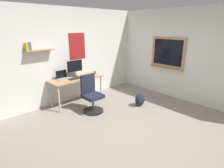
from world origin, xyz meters
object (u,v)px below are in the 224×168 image
at_px(monitor_primary, 75,67).
at_px(computer_mouse, 84,76).
at_px(office_chair, 91,96).
at_px(laptop, 63,77).
at_px(coffee_mug, 95,72).
at_px(keyboard, 75,78).
at_px(desk, 76,80).
at_px(backpack, 140,100).

xyz_separation_m(monitor_primary, computer_mouse, (0.17, -0.17, -0.25)).
distance_m(office_chair, laptop, 0.99).
distance_m(office_chair, coffee_mug, 1.03).
distance_m(monitor_primary, computer_mouse, 0.35).
bearing_deg(keyboard, coffee_mug, 4.03).
xyz_separation_m(desk, computer_mouse, (0.21, -0.08, 0.09)).
bearing_deg(computer_mouse, backpack, -54.33).
relative_size(monitor_primary, computer_mouse, 4.46).
height_order(office_chair, laptop, laptop).
relative_size(laptop, backpack, 0.86).
bearing_deg(backpack, coffee_mug, 110.31).
height_order(desk, computer_mouse, computer_mouse).
relative_size(desk, backpack, 4.07).
bearing_deg(keyboard, computer_mouse, -0.00).
height_order(monitor_primary, computer_mouse, monitor_primary).
xyz_separation_m(office_chair, laptop, (-0.30, 0.86, 0.39)).
bearing_deg(coffee_mug, office_chair, -133.96).
height_order(laptop, backpack, laptop).
xyz_separation_m(laptop, keyboard, (0.26, -0.22, -0.04)).
height_order(office_chair, computer_mouse, office_chair).
bearing_deg(coffee_mug, monitor_primary, 168.26).
height_order(computer_mouse, coffee_mug, coffee_mug).
bearing_deg(monitor_primary, keyboard, -122.32).
bearing_deg(computer_mouse, office_chair, -110.08).
distance_m(laptop, computer_mouse, 0.58).
bearing_deg(laptop, desk, -23.85).
bearing_deg(office_chair, keyboard, 94.23).
bearing_deg(keyboard, desk, 46.03).
relative_size(monitor_primary, backpack, 1.28).
height_order(desk, backpack, desk).
xyz_separation_m(desk, keyboard, (-0.07, -0.08, 0.09)).
xyz_separation_m(laptop, coffee_mug, (0.97, -0.17, -0.01)).
xyz_separation_m(office_chair, monitor_primary, (0.06, 0.81, 0.60)).
xyz_separation_m(desk, monitor_primary, (0.04, 0.10, 0.35)).
xyz_separation_m(computer_mouse, backpack, (0.93, -1.29, -0.58)).
xyz_separation_m(office_chair, coffee_mug, (0.66, 0.69, 0.38)).
bearing_deg(keyboard, laptop, 139.16).
relative_size(office_chair, computer_mouse, 9.13).
bearing_deg(keyboard, backpack, -46.92).
relative_size(office_chair, monitor_primary, 2.05).
distance_m(monitor_primary, keyboard, 0.33).
distance_m(computer_mouse, coffee_mug, 0.43).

